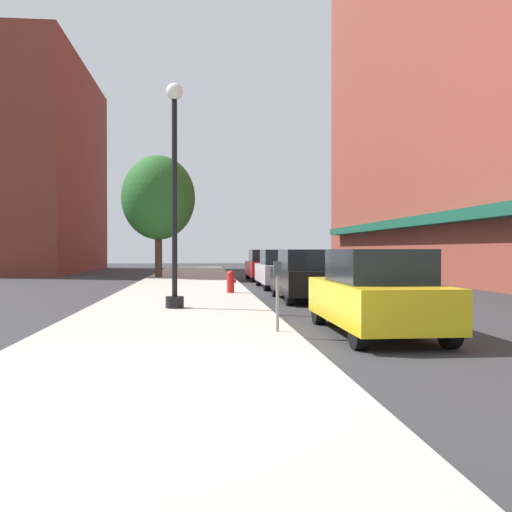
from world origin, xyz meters
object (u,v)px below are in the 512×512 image
car_black (306,276)px  fire_hydrant (231,282)px  car_yellow (376,293)px  car_silver (280,269)px  lamppost (175,191)px  parking_meter_near (277,287)px  car_red (265,266)px  tree_near (158,198)px

car_black → fire_hydrant: bearing=138.0°
car_yellow → car_silver: size_ratio=1.00×
lamppost → parking_meter_near: size_ratio=4.50×
lamppost → car_black: lamppost is taller
lamppost → car_yellow: 6.38m
lamppost → car_red: (4.07, 14.95, -2.39)m
car_yellow → car_black: bearing=88.0°
tree_near → car_silver: tree_near is taller
car_yellow → car_black: same height
car_yellow → car_red: same height
parking_meter_near → car_silver: (1.95, 13.44, -0.14)m
parking_meter_near → lamppost: bearing=115.3°
car_yellow → car_red: 19.24m
fire_hydrant → parking_meter_near: size_ratio=0.60×
tree_near → car_red: tree_near is taller
lamppost → tree_near: tree_near is taller
parking_meter_near → car_silver: bearing=81.7°
car_yellow → car_silver: (0.00, 13.26, 0.00)m
parking_meter_near → car_red: (1.95, 19.43, -0.14)m
car_yellow → car_black: size_ratio=1.00×
lamppost → tree_near: size_ratio=0.87×
fire_hydrant → car_red: size_ratio=0.18×
car_red → tree_near: bearing=162.0°
parking_meter_near → car_yellow: bearing=5.4°
car_black → car_red: 11.91m
car_yellow → car_silver: 13.26m
parking_meter_near → car_black: 7.77m
fire_hydrant → tree_near: bearing=106.4°
fire_hydrant → car_silver: bearing=58.9°
tree_near → car_silver: size_ratio=1.57×
parking_meter_near → tree_near: (-3.81, 21.20, 3.58)m
parking_meter_near → car_red: car_red is taller
parking_meter_near → fire_hydrant: bearing=92.3°
car_black → car_silver: same height
parking_meter_near → car_black: bearing=75.5°
car_yellow → lamppost: bearing=131.5°
car_yellow → car_red: (0.00, 19.24, 0.00)m
car_black → parking_meter_near: bearing=-105.4°
car_silver → tree_near: bearing=126.8°
lamppost → car_yellow: lamppost is taller
lamppost → car_silver: lamppost is taller
car_red → fire_hydrant: bearing=-104.2°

